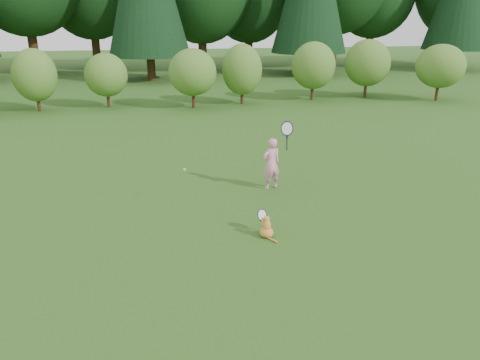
{
  "coord_description": "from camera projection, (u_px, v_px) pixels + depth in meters",
  "views": [
    {
      "loc": [
        -1.5,
        -8.08,
        3.91
      ],
      "look_at": [
        0.2,
        0.8,
        0.7
      ],
      "focal_mm": 35.0,
      "sensor_mm": 36.0,
      "label": 1
    }
  ],
  "objects": [
    {
      "name": "ground",
      "position": [
        238.0,
        228.0,
        9.05
      ],
      "size": [
        100.0,
        100.0,
        0.0
      ],
      "primitive_type": "plane",
      "color": "#275417",
      "rests_on": "ground"
    },
    {
      "name": "child",
      "position": [
        272.0,
        163.0,
        10.92
      ],
      "size": [
        0.72,
        0.46,
        1.83
      ],
      "rotation": [
        0.0,
        0.0,
        3.41
      ],
      "color": "pink",
      "rests_on": "ground"
    },
    {
      "name": "tennis_ball",
      "position": [
        184.0,
        170.0,
        9.97
      ],
      "size": [
        0.07,
        0.07,
        0.07
      ],
      "color": "#BAC617",
      "rests_on": "ground"
    },
    {
      "name": "cat",
      "position": [
        267.0,
        226.0,
        8.66
      ],
      "size": [
        0.31,
        0.61,
        0.57
      ],
      "rotation": [
        0.0,
        0.0,
        0.06
      ],
      "color": "orange",
      "rests_on": "ground"
    },
    {
      "name": "shrub_row",
      "position": [
        184.0,
        75.0,
        20.62
      ],
      "size": [
        28.0,
        3.0,
        2.8
      ],
      "primitive_type": null,
      "color": "#416A21",
      "rests_on": "ground"
    }
  ]
}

